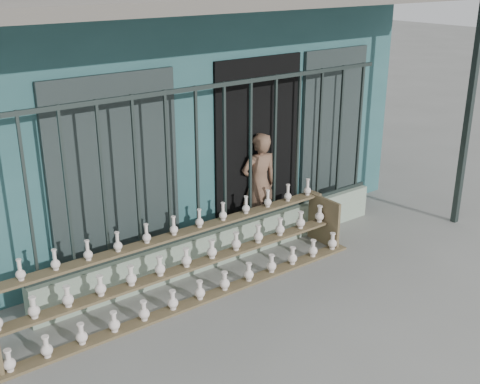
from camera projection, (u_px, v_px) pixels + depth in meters
ground at (295, 302)px, 6.65m from camera, size 60.00×60.00×0.00m
workshop_building at (113, 95)px, 9.22m from camera, size 7.40×6.60×3.21m
parapet_wall at (225, 243)px, 7.54m from camera, size 5.00×0.20×0.45m
security_fence at (225, 157)px, 7.14m from camera, size 5.00×0.04×1.80m
shelf_rack at (187, 264)px, 6.71m from camera, size 4.50×0.68×0.85m
elderly_woman at (259, 184)px, 8.11m from camera, size 0.58×0.43×1.43m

